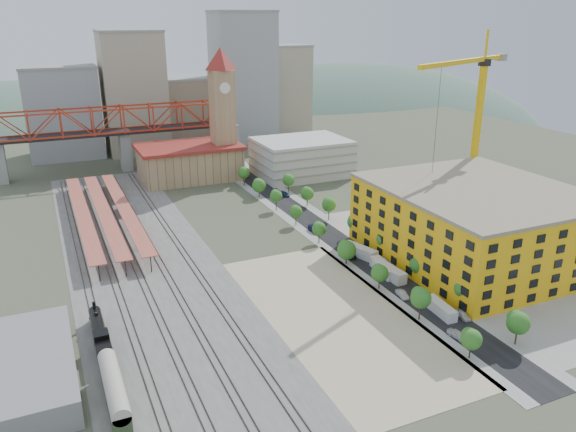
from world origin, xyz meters
name	(u,v)px	position (x,y,z in m)	size (l,w,h in m)	color
ground	(292,256)	(0.00, 0.00, 0.00)	(400.00, 400.00, 0.00)	#474C38
ballast_strip	(138,254)	(-36.00, 17.50, 0.03)	(36.00, 165.00, 0.06)	#605E59
dirt_lot	(337,315)	(-4.00, -31.50, 0.03)	(28.00, 67.00, 0.06)	tan
street_asphalt	(320,228)	(16.00, 15.00, 0.03)	(12.00, 170.00, 0.06)	black
sidewalk_west	(303,231)	(10.50, 15.00, 0.02)	(3.00, 170.00, 0.04)	gray
sidewalk_east	(337,225)	(21.50, 15.00, 0.02)	(3.00, 170.00, 0.04)	gray
construction_pad	(481,256)	(45.00, -20.00, 0.03)	(50.00, 90.00, 0.06)	gray
rail_tracks	(131,255)	(-37.80, 17.50, 0.15)	(26.56, 160.00, 0.18)	#382B23
platform_canopies	(104,211)	(-41.00, 45.00, 3.99)	(16.00, 80.00, 4.12)	#B56245
station_hall	(190,162)	(-5.00, 82.00, 6.67)	(38.00, 24.00, 13.10)	tan
clock_tower	(222,101)	(8.00, 79.99, 28.70)	(12.00, 12.00, 52.00)	tan
parking_garage	(302,157)	(36.00, 70.00, 7.00)	(34.00, 26.00, 14.00)	silver
truss_bridge	(123,123)	(-25.00, 105.00, 18.86)	(94.00, 9.60, 25.60)	gray
construction_building	(477,223)	(42.00, -20.00, 9.41)	(44.60, 50.60, 18.80)	yellow
warehouse	(5,374)	(-66.00, -30.00, 2.50)	(22.00, 32.00, 5.00)	gray
street_trees	(337,240)	(16.00, 5.00, 0.00)	(15.40, 124.40, 8.00)	#246A1F
skyline	(181,97)	(7.47, 142.31, 22.81)	(133.00, 46.00, 60.00)	#9EA0A3
distant_hills	(201,214)	(45.28, 260.00, -79.54)	(647.00, 264.00, 227.00)	#4C6B59
locomotive	(100,334)	(-50.00, -22.42, 1.93)	(2.69, 20.73, 5.18)	black
coach	(114,390)	(-50.00, -42.29, 2.89)	(2.98, 17.28, 5.42)	#283B20
tower_crane	(475,106)	(60.89, 5.97, 33.94)	(47.57, 23.18, 55.00)	yellow
site_trailer_a	(440,308)	(16.00, -39.76, 1.21)	(2.33, 8.84, 2.42)	silver
site_trailer_b	(389,272)	(16.00, -20.86, 1.38)	(2.66, 10.11, 2.77)	silver
site_trailer_c	(383,268)	(16.00, -18.31, 1.33)	(2.55, 9.69, 2.65)	silver
site_trailer_d	(360,251)	(16.00, -7.37, 1.39)	(2.67, 10.14, 2.77)	silver
car_0	(457,335)	(13.00, -48.68, 0.73)	(1.73, 4.31, 1.47)	silver
car_1	(402,294)	(13.00, -30.48, 0.68)	(1.44, 4.13, 1.36)	#A3A2A8
car_2	(348,255)	(13.00, -6.70, 0.68)	(2.27, 4.92, 1.37)	black
car_3	(314,230)	(13.00, 12.79, 0.78)	(2.20, 5.41, 1.57)	navy
car_4	(463,315)	(19.00, -43.28, 0.71)	(1.67, 4.15, 1.41)	silver
car_5	(384,262)	(19.00, -14.02, 0.68)	(1.44, 4.12, 1.36)	#AAA9AF
car_6	(366,250)	(19.00, -5.71, 0.73)	(2.44, 5.28, 1.47)	black
car_7	(285,194)	(19.00, 47.57, 0.67)	(1.89, 4.64, 1.35)	navy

